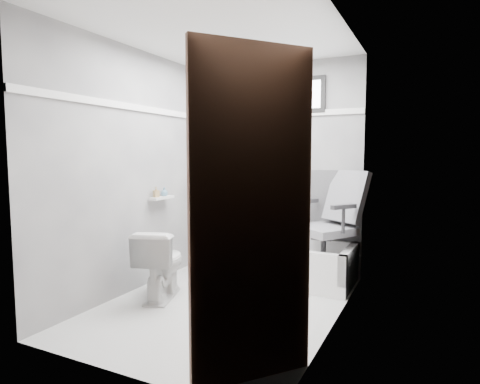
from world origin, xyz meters
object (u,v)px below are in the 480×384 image
Objects in this scene: bathtub at (282,261)px; soap_bottle_b at (164,192)px; door at (274,228)px; office_chair at (324,222)px; toilet at (161,264)px; soap_bottle_a at (156,192)px.

bathtub is 1.48m from soap_bottle_b.
office_chair is at bearing 97.92° from door.
office_chair is 1.62× the size of toilet.
bathtub is at bearing 29.42° from soap_bottle_a.
bathtub is at bearing -142.06° from office_chair.
office_chair is 9.23× the size of soap_bottle_a.
bathtub is 2.24× the size of toilet.
door is (1.60, -1.19, 0.67)m from toilet.
soap_bottle_b reaches higher than toilet.
soap_bottle_b is (0.00, 0.14, -0.01)m from soap_bottle_a.
bathtub is 1.33m from toilet.
door reaches higher than bathtub.
soap_bottle_b is (-0.32, 0.50, 0.63)m from toilet.
door reaches higher than soap_bottle_b.
door is 17.04× the size of soap_bottle_a.
office_chair is 0.54× the size of door.
door reaches higher than toilet.
bathtub is at bearing 23.96° from soap_bottle_b.
toilet is 0.33× the size of door.
office_chair is (0.44, 0.04, 0.45)m from bathtub.
door is at bearing -41.36° from soap_bottle_b.
soap_bottle_a is (-0.32, 0.36, 0.64)m from toilet.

